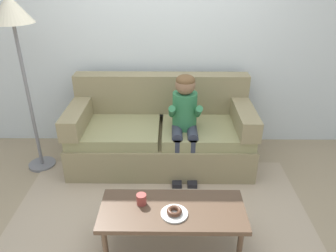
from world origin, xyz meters
TOP-DOWN VIEW (x-y plane):
  - ground at (0.00, 0.00)m, footprint 10.00×10.00m
  - wall_back at (0.00, 1.40)m, footprint 8.00×0.10m
  - area_rug at (0.00, -0.25)m, footprint 2.74×2.05m
  - couch at (-0.02, 0.85)m, footprint 2.01×0.90m
  - coffee_table at (0.11, -0.47)m, footprint 1.15×0.49m
  - person_child at (0.24, 0.64)m, footprint 0.34×0.58m
  - plate at (0.12, -0.53)m, footprint 0.21×0.21m
  - donut at (0.12, -0.53)m, footprint 0.17×0.17m
  - mug at (-0.14, -0.41)m, footprint 0.08×0.08m
  - toy_controller at (-0.38, 0.14)m, footprint 0.23×0.09m
  - floor_lamp at (-1.40, 0.71)m, footprint 0.40×0.40m

SIDE VIEW (x-z plane):
  - ground at x=0.00m, z-range 0.00..0.00m
  - area_rug at x=0.00m, z-range 0.00..0.01m
  - toy_controller at x=-0.38m, z-range 0.00..0.05m
  - coffee_table at x=0.11m, z-range 0.15..0.54m
  - couch at x=-0.02m, z-range -0.13..0.83m
  - plate at x=0.12m, z-range 0.38..0.40m
  - donut at x=0.12m, z-range 0.40..0.43m
  - mug at x=-0.14m, z-range 0.38..0.47m
  - person_child at x=0.24m, z-range 0.12..1.22m
  - wall_back at x=0.00m, z-range 0.00..2.80m
  - floor_lamp at x=-1.40m, z-range 0.66..2.52m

